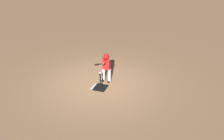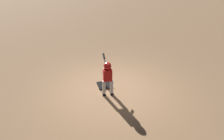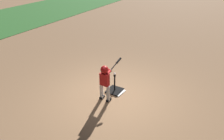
{
  "view_description": "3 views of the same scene",
  "coord_description": "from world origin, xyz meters",
  "views": [
    {
      "loc": [
        8.12,
        3.39,
        4.94
      ],
      "look_at": [
        -0.22,
        0.41,
        0.56
      ],
      "focal_mm": 42.0,
      "sensor_mm": 36.0,
      "label": 1
    },
    {
      "loc": [
        -6.04,
        1.57,
        3.99
      ],
      "look_at": [
        0.14,
        -0.1,
        0.66
      ],
      "focal_mm": 35.0,
      "sensor_mm": 36.0,
      "label": 2
    },
    {
      "loc": [
        -5.0,
        -2.79,
        3.91
      ],
      "look_at": [
        0.19,
        0.17,
        0.81
      ],
      "focal_mm": 35.0,
      "sensor_mm": 36.0,
      "label": 3
    }
  ],
  "objects": [
    {
      "name": "ground_plane",
      "position": [
        0.0,
        0.0,
        0.0
      ],
      "size": [
        90.0,
        90.0,
        0.0
      ],
      "primitive_type": "plane",
      "color": "#99704C"
    },
    {
      "name": "baseball",
      "position": [
        0.3,
        0.13,
        0.64
      ],
      "size": [
        0.07,
        0.07,
        0.07
      ],
      "primitive_type": "sphere",
      "color": "white",
      "rests_on": "batting_tee"
    },
    {
      "name": "batter_child",
      "position": [
        -0.24,
        0.15,
        0.73
      ],
      "size": [
        1.0,
        0.37,
        1.16
      ],
      "color": "silver",
      "rests_on": "ground_plane"
    },
    {
      "name": "home_plate",
      "position": [
        0.29,
        0.05,
        0.01
      ],
      "size": [
        0.48,
        0.48,
        0.02
      ],
      "primitive_type": "cube",
      "rotation": [
        0.0,
        0.0,
        -0.09
      ],
      "color": "white",
      "rests_on": "ground_plane"
    },
    {
      "name": "batting_tee",
      "position": [
        0.3,
        0.13,
        0.07
      ],
      "size": [
        0.51,
        0.46,
        0.6
      ],
      "color": "black",
      "rests_on": "ground_plane"
    }
  ]
}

